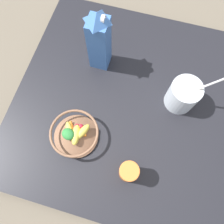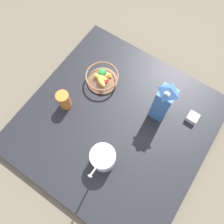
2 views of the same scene
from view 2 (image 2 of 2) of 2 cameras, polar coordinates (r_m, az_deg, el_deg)
ground_plane at (r=1.23m, az=1.03°, el=-3.41°), size 6.00×6.00×0.00m
countertop at (r=1.21m, az=1.05°, el=-3.07°), size 0.97×0.97×0.05m
fruit_bowl at (r=1.26m, az=-2.57°, el=8.89°), size 0.19×0.19×0.08m
milk_carton at (r=1.10m, az=13.19°, el=2.54°), size 0.08×0.08×0.30m
yogurt_tub at (r=1.07m, az=-2.36°, el=-11.84°), size 0.12×0.18×0.25m
drinking_cup at (r=1.20m, az=-12.43°, el=3.08°), size 0.07×0.07×0.12m
spice_jar at (r=1.26m, az=20.23°, el=-1.40°), size 0.06×0.06×0.04m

